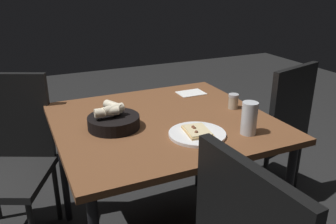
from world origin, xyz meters
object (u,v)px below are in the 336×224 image
object	(u,v)px
pepper_shaker	(233,102)
dining_table	(163,131)
pizza_plate	(197,133)
bread_basket	(114,120)
chair_near	(273,125)
beer_glass	(249,120)
chair_far	(10,152)

from	to	relation	value
pepper_shaker	dining_table	bearing A→B (deg)	177.77
pizza_plate	pepper_shaker	bearing A→B (deg)	32.87
bread_basket	chair_near	world-z (taller)	chair_near
pizza_plate	beer_glass	distance (m)	0.24
pizza_plate	bread_basket	bearing A→B (deg)	142.92
bread_basket	pepper_shaker	world-z (taller)	bread_basket
pizza_plate	chair_far	distance (m)	1.07
pepper_shaker	chair_near	world-z (taller)	chair_near
beer_glass	bread_basket	bearing A→B (deg)	149.53
pizza_plate	beer_glass	bearing A→B (deg)	-19.25
dining_table	pepper_shaker	xyz separation A→B (m)	(0.40, -0.02, 0.10)
dining_table	chair_far	distance (m)	0.87
dining_table	pepper_shaker	bearing A→B (deg)	-2.23
beer_glass	chair_near	xyz separation A→B (m)	(0.56, 0.44, -0.30)
dining_table	chair_near	size ratio (longest dim) A/B	1.12
bread_basket	beer_glass	xyz separation A→B (m)	(0.53, -0.31, 0.03)
pizza_plate	chair_near	distance (m)	0.89
dining_table	beer_glass	xyz separation A→B (m)	(0.28, -0.31, 0.13)
dining_table	bread_basket	xyz separation A→B (m)	(-0.25, -0.00, 0.10)
dining_table	pizza_plate	distance (m)	0.26
pizza_plate	pepper_shaker	xyz separation A→B (m)	(0.34, 0.22, 0.03)
beer_glass	chair_far	xyz separation A→B (m)	(-1.01, 0.75, -0.30)
pizza_plate	beer_glass	size ratio (longest dim) A/B	1.72
bread_basket	beer_glass	distance (m)	0.62
bread_basket	chair_far	bearing A→B (deg)	137.23
beer_glass	dining_table	bearing A→B (deg)	131.98
bread_basket	beer_glass	size ratio (longest dim) A/B	1.62
beer_glass	chair_near	bearing A→B (deg)	38.59
dining_table	chair_near	bearing A→B (deg)	8.96
bread_basket	chair_near	size ratio (longest dim) A/B	0.26
pepper_shaker	chair_far	xyz separation A→B (m)	(-1.13, 0.46, -0.27)
bread_basket	chair_near	xyz separation A→B (m)	(1.09, 0.13, -0.28)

